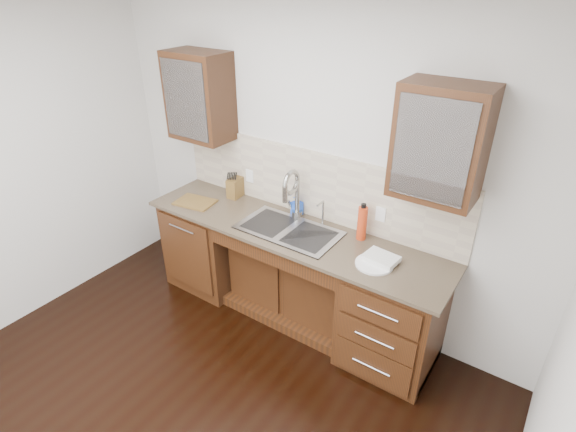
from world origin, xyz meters
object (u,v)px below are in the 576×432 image
Objects in this scene: soap_bottle at (297,205)px; water_bottle at (362,223)px; plate at (374,264)px; knife_block at (235,188)px; cutting_board at (195,202)px.

soap_bottle is 0.64× the size of water_bottle.
plate is 1.53× the size of knife_block.
soap_bottle is 0.96m from cutting_board.
water_bottle is 1.31m from knife_block.
cutting_board is at bearing -169.04° from water_bottle.
cutting_board is (-1.77, -0.03, 0.00)m from plate.
cutting_board is (-0.22, -0.32, -0.08)m from knife_block.
water_bottle is at bearing 131.82° from plate.
water_bottle reaches higher than knife_block.
knife_block is at bearing -163.60° from soap_bottle.
soap_bottle is 0.98× the size of knife_block.
plate is at bearing -16.45° from knife_block.
water_bottle is 1.00× the size of plate.
cutting_board is at bearing -130.72° from knife_block.
plate is (0.88, -0.32, -0.08)m from soap_bottle.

